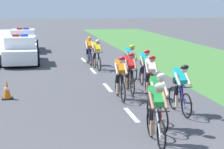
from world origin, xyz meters
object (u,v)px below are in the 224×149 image
object	(u,v)px
cyclist_lead	(156,111)
cyclist_eighth	(97,54)
police_car_nearest	(21,51)
traffic_cone_near	(7,90)
cyclist_fifth	(120,77)
cyclist_ninth	(130,61)
cyclist_third	(180,88)
cyclist_tenth	(89,50)
police_car_second	(23,41)
cyclist_second	(158,99)
cyclist_fourth	(150,76)
cyclist_seventh	(145,68)
cyclist_sixth	(130,72)

from	to	relation	value
cyclist_lead	cyclist_eighth	world-z (taller)	same
police_car_nearest	traffic_cone_near	bearing A→B (deg)	-91.50
cyclist_fifth	cyclist_ninth	bearing A→B (deg)	71.52
cyclist_third	cyclist_tenth	bearing A→B (deg)	97.72
cyclist_eighth	cyclist_third	bearing A→B (deg)	-81.83
cyclist_ninth	police_car_second	distance (m)	12.64
cyclist_second	cyclist_fourth	world-z (taller)	same
cyclist_seventh	cyclist_eighth	distance (m)	4.79
cyclist_fifth	traffic_cone_near	xyz separation A→B (m)	(-3.83, 0.76, -0.48)
cyclist_fourth	cyclist_seventh	xyz separation A→B (m)	(0.27, 1.69, 0.00)
cyclist_third	cyclist_tenth	world-z (taller)	same
cyclist_sixth	cyclist_lead	bearing A→B (deg)	-96.94
cyclist_seventh	cyclist_second	bearing A→B (deg)	-101.78
cyclist_ninth	police_car_second	world-z (taller)	police_car_second
cyclist_sixth	cyclist_eighth	xyz separation A→B (m)	(-0.41, 5.40, 0.00)
cyclist_second	traffic_cone_near	size ratio (longest dim) A/B	2.69
cyclist_ninth	traffic_cone_near	world-z (taller)	cyclist_ninth
cyclist_fourth	cyclist_second	bearing A→B (deg)	-103.10
cyclist_ninth	cyclist_tenth	distance (m)	4.60
traffic_cone_near	cyclist_eighth	bearing A→B (deg)	54.38
cyclist_sixth	cyclist_tenth	size ratio (longest dim) A/B	1.00
cyclist_fifth	police_car_nearest	world-z (taller)	police_car_nearest
police_car_second	traffic_cone_near	world-z (taller)	police_car_second
cyclist_eighth	traffic_cone_near	distance (m)	6.87
cyclist_eighth	police_car_nearest	distance (m)	4.82
cyclist_third	cyclist_seventh	size ratio (longest dim) A/B	1.00
cyclist_lead	cyclist_seventh	distance (m)	6.39
cyclist_seventh	police_car_nearest	world-z (taller)	police_car_nearest
cyclist_lead	cyclist_fifth	size ratio (longest dim) A/B	1.00
cyclist_fifth	cyclist_eighth	size ratio (longest dim) A/B	1.00
cyclist_fourth	cyclist_third	bearing A→B (deg)	-81.99
cyclist_seventh	cyclist_eighth	bearing A→B (deg)	104.35
traffic_cone_near	cyclist_tenth	bearing A→B (deg)	62.10
cyclist_third	cyclist_seventh	bearing A→B (deg)	90.44
cyclist_fourth	cyclist_ninth	bearing A→B (deg)	88.12
cyclist_fourth	cyclist_fifth	bearing A→B (deg)	-179.94
police_car_nearest	cyclist_fifth	bearing A→B (deg)	-68.85
cyclist_sixth	police_car_nearest	world-z (taller)	police_car_nearest
cyclist_seventh	traffic_cone_near	size ratio (longest dim) A/B	2.69
cyclist_second	cyclist_fifth	distance (m)	3.37
cyclist_fourth	cyclist_tenth	xyz separation A→B (m)	(-1.07, 8.00, 0.00)
cyclist_lead	cyclist_third	world-z (taller)	same
cyclist_second	traffic_cone_near	xyz separation A→B (m)	(-4.13, 4.12, -0.48)
cyclist_lead	cyclist_third	size ratio (longest dim) A/B	1.00
police_car_second	cyclist_second	bearing A→B (deg)	-78.16
cyclist_lead	cyclist_tenth	world-z (taller)	same
cyclist_lead	police_car_nearest	world-z (taller)	police_car_nearest
cyclist_fifth	traffic_cone_near	size ratio (longest dim) A/B	2.69
cyclist_ninth	police_car_nearest	xyz separation A→B (m)	(-4.80, 5.77, -0.11)
cyclist_third	police_car_second	xyz separation A→B (m)	(-4.98, 17.39, -0.11)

